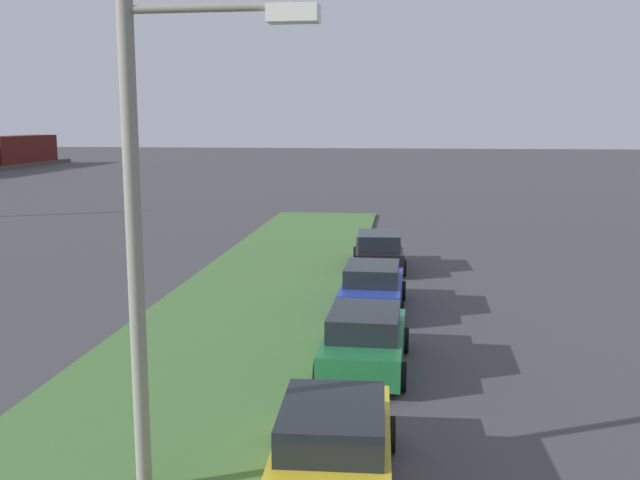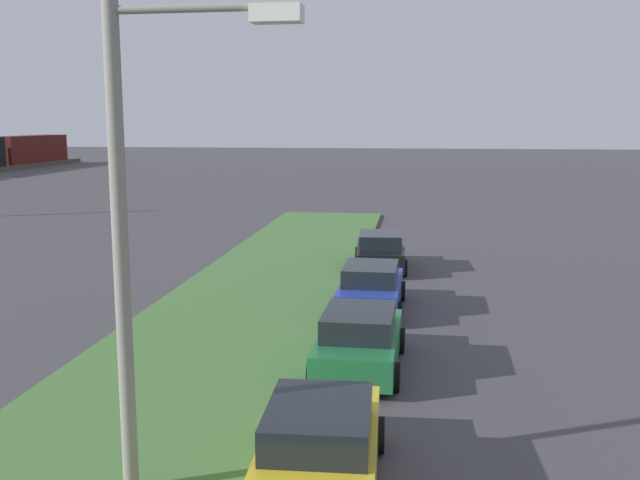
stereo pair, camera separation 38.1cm
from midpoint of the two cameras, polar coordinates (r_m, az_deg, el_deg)
grass_median at (r=16.61m, az=-10.50°, el=-11.09°), size 60.00×6.00×0.12m
parked_car_yellow at (r=11.96m, az=0.95°, el=-15.91°), size 4.36×2.13×1.47m
parked_car_green at (r=17.28m, az=3.76°, el=-7.84°), size 4.34×2.09×1.47m
parked_car_blue at (r=22.52m, az=4.51°, el=-3.77°), size 4.33×2.07×1.47m
parked_car_black at (r=28.76m, az=5.12°, el=-0.89°), size 4.40×2.22×1.47m
streetlight at (r=10.87m, az=-12.82°, el=1.56°), size 0.38×2.87×7.50m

